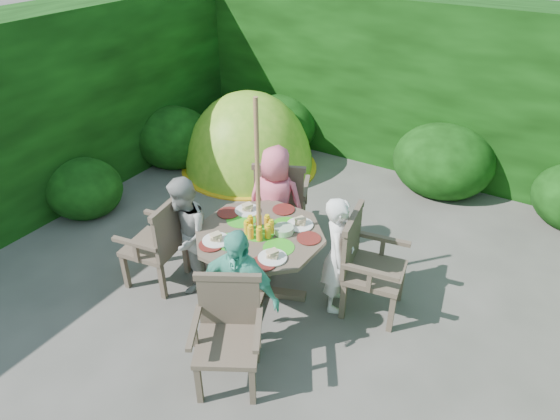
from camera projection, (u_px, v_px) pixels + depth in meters
The scene contains 13 objects.
ground at pixel (289, 304), 5.26m from camera, with size 60.00×60.00×0.00m, color #4B4943.
hedge_enclosure at pixel (351, 150), 5.57m from camera, with size 9.00×9.00×2.50m.
patio_table at pixel (260, 243), 5.06m from camera, with size 1.74×1.74×0.95m.
parasol_pole at pixel (258, 207), 4.83m from camera, with size 0.04×0.04×2.20m, color olive.
garden_chair_right at pixel (367, 263), 4.95m from camera, with size 0.65×0.71×1.05m.
garden_chair_left at pixel (159, 242), 5.30m from camera, with size 0.63×0.69×1.02m.
garden_chair_back at pixel (281, 199), 6.02m from camera, with size 0.80×0.75×1.05m.
garden_chair_front at pixel (228, 331), 4.23m from camera, with size 0.75×0.73×0.97m.
child_right at pixel (338, 255), 4.94m from camera, with size 0.47×0.31×1.28m, color white.
child_left at pixel (185, 235), 5.21m from camera, with size 0.63×0.49×1.30m, color #9E9E99.
child_back at pixel (276, 202), 5.72m from camera, with size 0.66×0.43×1.36m, color #F66581.
child_front at pixel (238, 294), 4.39m from camera, with size 0.79×0.33×1.35m, color #53C2A8.
dome_tent at pixel (249, 168), 7.95m from camera, with size 2.14×2.14×2.44m.
Camera 1 is at (1.99, -3.41, 3.63)m, focal length 32.00 mm.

